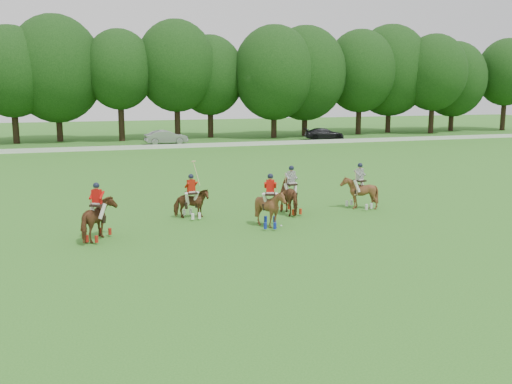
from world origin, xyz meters
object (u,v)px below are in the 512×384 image
object	(u,v)px
car_mid	(166,137)
polo_red_b	(191,203)
polo_red_a	(98,219)
polo_ball	(281,226)
polo_red_c	(270,208)
polo_stripe_b	(359,192)
polo_stripe_a	(291,196)
car_right	(324,134)

from	to	relation	value
car_mid	polo_red_b	distance (m)	37.10
polo_red_a	polo_ball	size ratio (longest dim) A/B	26.84
polo_red_c	polo_stripe_b	xyz separation A→B (m)	(5.71, 2.35, -0.02)
polo_stripe_a	polo_red_c	bearing A→B (deg)	-129.33
polo_stripe_a	polo_ball	distance (m)	2.93
polo_red_a	polo_ball	xyz separation A→B (m)	(8.00, -0.15, -0.84)
polo_red_a	polo_ball	world-z (taller)	polo_red_a
polo_red_c	polo_stripe_a	xyz separation A→B (m)	(1.92, 2.34, -0.01)
polo_red_b	polo_ball	distance (m)	4.63
polo_red_a	polo_stripe_b	bearing A→B (deg)	9.82
polo_stripe_b	polo_ball	distance (m)	5.81
polo_red_a	polo_stripe_a	size ratio (longest dim) A/B	1.00
polo_red_b	polo_stripe_a	xyz separation A→B (m)	(4.95, -0.47, 0.13)
car_right	polo_red_b	world-z (taller)	polo_red_b
polo_red_c	car_mid	bearing A→B (deg)	87.82
car_mid	polo_red_a	size ratio (longest dim) A/B	1.94
car_mid	car_right	xyz separation A→B (m)	(19.18, 0.00, -0.08)
polo_red_c	polo_red_a	bearing A→B (deg)	179.52
polo_red_b	polo_stripe_a	size ratio (longest dim) A/B	1.12
polo_stripe_b	car_mid	bearing A→B (deg)	96.43
car_right	polo_stripe_b	xyz separation A→B (m)	(-14.98, -37.29, 0.18)
polo_red_c	polo_stripe_a	size ratio (longest dim) A/B	1.01
car_mid	polo_stripe_b	world-z (taller)	polo_stripe_b
car_mid	polo_ball	xyz separation A→B (m)	(-1.00, -39.72, -0.73)
polo_ball	polo_stripe_a	bearing A→B (deg)	59.83
car_right	polo_red_b	distance (m)	43.81
car_right	polo_red_b	size ratio (longest dim) A/B	1.77
polo_stripe_a	car_right	bearing A→B (deg)	63.28
polo_red_a	car_right	bearing A→B (deg)	54.54
car_right	polo_red_c	bearing A→B (deg)	164.82
polo_red_b	polo_red_c	bearing A→B (deg)	-42.82
car_right	polo_red_a	size ratio (longest dim) A/B	1.98
polo_stripe_a	polo_stripe_b	xyz separation A→B (m)	(3.79, 0.01, -0.01)
polo_red_b	polo_stripe_a	bearing A→B (deg)	-5.46
car_right	polo_ball	xyz separation A→B (m)	(-20.19, -39.72, -0.65)
car_mid	polo_stripe_b	xyz separation A→B (m)	(4.20, -37.29, 0.10)
polo_red_c	polo_stripe_b	distance (m)	6.17
car_mid	polo_ball	world-z (taller)	car_mid
polo_stripe_a	polo_red_a	bearing A→B (deg)	-166.41
polo_red_c	car_right	bearing A→B (deg)	62.43
polo_red_b	polo_stripe_b	xyz separation A→B (m)	(8.74, -0.46, 0.12)
polo_red_a	polo_red_b	distance (m)	5.24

